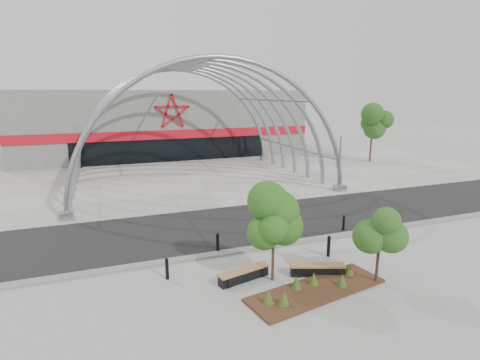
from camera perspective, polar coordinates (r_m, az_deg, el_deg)
The scene contains 18 objects.
ground at distance 19.65m, azimuth 4.10°, elevation -9.92°, with size 140.00×140.00×0.00m, color gray.
road at distance 22.66m, azimuth 0.44°, elevation -6.66°, with size 140.00×7.00×0.02m, color black.
forecourt at distance 33.70m, azimuth -6.78°, elevation -0.11°, with size 60.00×17.00×0.04m, color #A39F92.
kerb at distance 19.42m, azimuth 4.41°, elevation -10.02°, with size 60.00×0.50×0.12m, color slate.
arena_building at distance 50.59m, azimuth -11.75°, elevation 8.67°, with size 34.00×15.24×8.00m.
vault_canopy at distance 33.70m, azimuth -6.78°, elevation -0.11°, with size 20.80×15.80×20.36m.
planting_bed at distance 15.69m, azimuth 11.35°, elevation -15.84°, with size 6.11×2.85×0.62m.
signal_pole at distance 30.24m, azimuth 14.91°, elevation 2.50°, with size 0.31×0.62×4.47m.
street_tree_0 at distance 15.26m, azimuth 5.17°, elevation -5.95°, with size 1.65×1.65×3.76m.
street_tree_1 at distance 15.99m, azimuth 20.70°, elevation -6.10°, with size 1.56×1.56×3.69m.
bench_0 at distance 16.18m, azimuth 0.57°, elevation -14.26°, with size 2.39×1.03×0.49m.
bench_1 at distance 16.91m, azimuth 11.66°, elevation -13.27°, with size 2.38×1.28×0.49m.
bollard_0 at distance 16.46m, azimuth -11.06°, elevation -13.16°, with size 0.15×0.15×0.92m, color black.
bollard_1 at distance 18.64m, azimuth -3.42°, elevation -9.59°, with size 0.16×0.16×0.98m, color black.
bollard_2 at distance 18.97m, azimuth 3.78°, elevation -9.24°, with size 0.15×0.15×0.94m, color black.
bollard_3 at distance 18.68m, azimuth 13.36°, elevation -9.82°, with size 0.16×0.16×1.03m, color black.
bollard_4 at distance 22.30m, azimuth 15.52°, elevation -6.32°, with size 0.14×0.14×0.88m, color black.
bg_tree_1 at distance 44.86m, azimuth 19.55°, elevation 7.99°, with size 2.70×2.70×5.91m.
Camera 1 is at (-7.53, -16.44, 7.68)m, focal length 28.00 mm.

